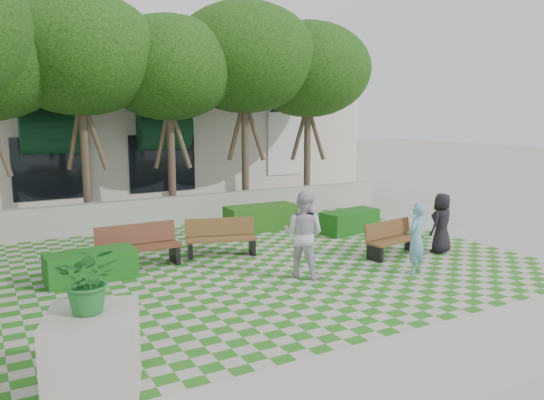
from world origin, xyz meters
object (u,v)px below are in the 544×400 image
bench_east (393,239)px  person_blue (416,238)px  planter_front (93,335)px  person_dark (442,223)px  bench_west (139,247)px  hedge_east (350,221)px  person_white (304,234)px  hedge_west (91,266)px  hedge_midright (261,218)px  bench_mid (221,238)px

bench_east → person_blue: (-0.58, -1.37, 0.38)m
planter_front → person_dark: size_ratio=1.27×
bench_west → person_blue: bearing=-34.3°
hedge_east → person_dark: bearing=-78.9°
bench_west → person_white: person_white is taller
person_dark → person_white: (-4.14, 0.03, 0.18)m
planter_front → person_dark: bearing=17.2°
person_dark → planter_front: bearing=2.6°
hedge_west → planter_front: size_ratio=0.95×
hedge_midright → hedge_west: size_ratio=1.18×
bench_east → person_dark: size_ratio=1.11×
bench_east → hedge_midright: 4.46m
bench_east → person_dark: 1.38m
person_blue → person_dark: size_ratio=1.04×
bench_east → bench_mid: size_ratio=0.92×
planter_front → hedge_midright: bearing=49.4°
person_dark → bench_west: bearing=-34.0°
bench_mid → bench_west: size_ratio=0.98×
hedge_east → person_blue: 4.23m
hedge_midright → hedge_west: (-5.47, -2.60, -0.06)m
hedge_midright → person_dark: bearing=-58.9°
planter_front → person_blue: planter_front is taller
hedge_east → person_dark: (0.59, -3.00, 0.44)m
bench_west → hedge_west: size_ratio=1.02×
hedge_east → hedge_west: bearing=-172.4°
bench_east → person_white: (-2.86, -0.34, 0.53)m
hedge_east → planter_front: (-8.50, -5.81, 0.46)m
bench_mid → person_blue: size_ratio=1.15×
person_white → person_blue: bearing=-149.8°
bench_east → hedge_west: 7.13m
bench_west → hedge_east: size_ratio=1.00×
hedge_east → person_white: person_white is taller
hedge_east → planter_front: bearing=-145.6°
bench_east → person_dark: person_dark is taller
bench_west → hedge_midright: (4.31, 2.08, -0.10)m
person_white → hedge_east: bearing=-85.4°
person_dark → hedge_midright: bearing=-73.5°
hedge_east → person_blue: size_ratio=1.17×
planter_front → person_blue: (7.23, 1.81, 0.01)m
hedge_east → planter_front: 10.31m
bench_east → hedge_east: bearing=66.6°
bench_east → hedge_east: size_ratio=0.91×
hedge_midright → bench_west: bearing=-154.3°
hedge_east → bench_mid: bearing=-173.5°
hedge_west → person_blue: bearing=-25.1°
person_dark → person_white: person_white is taller
bench_mid → person_blue: person_blue is taller
planter_front → person_white: bearing=29.9°
person_white → person_dark: bearing=-125.7°
bench_west → hedge_west: bearing=-156.4°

